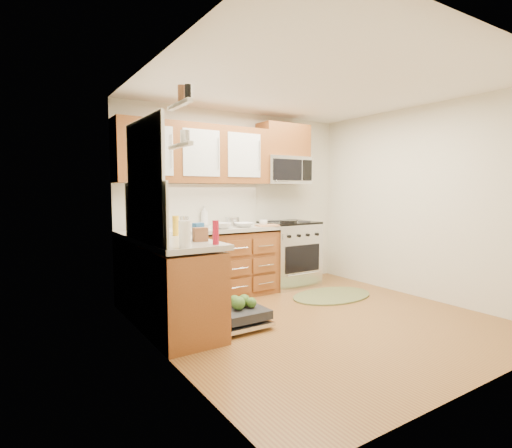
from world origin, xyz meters
TOP-DOWN VIEW (x-y plane):
  - floor at (0.00, 0.00)m, footprint 3.50×3.50m
  - ceiling at (0.00, 0.00)m, footprint 3.50×3.50m
  - wall_back at (0.00, 1.75)m, footprint 3.50×0.04m
  - wall_front at (0.00, -1.75)m, footprint 3.50×0.04m
  - wall_left at (-1.75, 0.00)m, footprint 0.04×3.50m
  - wall_right at (1.75, 0.00)m, footprint 0.04×3.50m
  - base_cabinet_back at (-0.73, 1.45)m, footprint 2.05×0.60m
  - base_cabinet_left at (-1.45, 0.52)m, footprint 0.60×1.25m
  - countertop_back at (-0.72, 1.44)m, footprint 2.07×0.64m
  - countertop_left at (-1.44, 0.53)m, footprint 0.64×1.27m
  - backsplash_back at (-0.73, 1.74)m, footprint 2.05×0.02m
  - backsplash_left at (-1.74, 0.52)m, footprint 0.02×1.25m
  - upper_cabinets at (-0.73, 1.57)m, footprint 2.05×0.35m
  - cabinet_over_mw at (0.68, 1.57)m, footprint 0.76×0.35m
  - range at (0.68, 1.43)m, footprint 0.76×0.64m
  - microwave at (0.68, 1.55)m, footprint 0.76×0.38m
  - sink at (-1.25, 1.42)m, footprint 0.62×0.50m
  - dishwasher at (-0.86, 0.30)m, footprint 0.70×0.60m
  - window at (-1.74, 0.50)m, footprint 0.03×1.05m
  - window_blind at (-1.71, 0.50)m, footprint 0.02×0.96m
  - shelf_upper at (-1.72, -0.35)m, footprint 0.04×0.40m
  - shelf_lower at (-1.72, -0.35)m, footprint 0.04×0.40m
  - rug at (0.79, 0.62)m, footprint 1.32×1.01m
  - skillet at (0.48, 1.18)m, footprint 0.28×0.28m
  - stock_pot at (-0.20, 1.56)m, footprint 0.22×0.22m
  - cutting_board at (0.15, 1.22)m, footprint 0.32×0.23m
  - canister at (-1.00, 1.32)m, footprint 0.14×0.14m
  - paper_towel_roll at (-1.56, -0.02)m, footprint 0.12×0.12m
  - mustard_bottle at (-1.30, 0.85)m, footprint 0.07×0.07m
  - red_bottle at (-1.25, 0.00)m, footprint 0.08×0.08m
  - wooden_box at (-1.27, 0.28)m, footprint 0.14×0.11m
  - blue_carton at (-1.25, 0.38)m, footprint 0.12×0.09m
  - bowl_a at (-0.18, 1.28)m, footprint 0.27×0.27m
  - bowl_b at (-0.52, 1.25)m, footprint 0.26×0.26m
  - cup at (0.11, 1.25)m, footprint 0.14×0.14m
  - soap_bottle_a at (-0.56, 1.68)m, footprint 0.14×0.14m
  - soap_bottle_b at (-1.62, 1.05)m, footprint 0.10×0.10m
  - soap_bottle_c at (-1.62, 0.90)m, footprint 0.19×0.19m

SIDE VIEW (x-z plane):
  - floor at x=0.00m, z-range 0.00..0.00m
  - rug at x=0.79m, z-range 0.00..0.02m
  - dishwasher at x=-0.86m, z-range 0.00..0.20m
  - base_cabinet_back at x=-0.73m, z-range 0.00..0.85m
  - base_cabinet_left at x=-1.45m, z-range 0.00..0.85m
  - range at x=0.68m, z-range 0.00..0.95m
  - sink at x=-1.25m, z-range 0.67..0.93m
  - countertop_back at x=-0.72m, z-range 0.88..0.93m
  - countertop_left at x=-1.44m, z-range 0.88..0.93m
  - cutting_board at x=0.15m, z-range 0.93..0.95m
  - bowl_a at x=-0.18m, z-range 0.93..0.99m
  - bowl_b at x=-0.52m, z-range 0.93..1.00m
  - cup at x=0.11m, z-range 0.93..1.01m
  - skillet at x=0.48m, z-range 0.95..0.99m
  - stock_pot at x=-0.20m, z-range 0.93..1.04m
  - wooden_box at x=-1.27m, z-range 0.93..1.06m
  - blue_carton at x=-1.25m, z-range 0.93..1.09m
  - canister at x=-1.00m, z-range 0.93..1.10m
  - soap_bottle_c at x=-1.62m, z-range 0.93..1.11m
  - soap_bottle_b at x=-1.62m, z-range 0.93..1.11m
  - mustard_bottle at x=-1.30m, z-range 0.93..1.14m
  - red_bottle at x=-1.25m, z-range 0.93..1.14m
  - paper_towel_roll at x=-1.56m, z-range 0.93..1.15m
  - soap_bottle_a at x=-0.56m, z-range 0.93..1.21m
  - backsplash_back at x=-0.73m, z-range 0.93..1.49m
  - backsplash_left at x=-1.74m, z-range 0.93..1.49m
  - wall_back at x=0.00m, z-range 0.00..2.50m
  - wall_front at x=0.00m, z-range 0.00..2.50m
  - wall_left at x=-1.75m, z-range 0.00..2.50m
  - wall_right at x=1.75m, z-range 0.00..2.50m
  - window at x=-1.74m, z-range 1.02..2.08m
  - microwave at x=0.68m, z-range 1.50..1.90m
  - shelf_lower at x=-1.72m, z-range 1.74..1.76m
  - upper_cabinets at x=-0.73m, z-range 1.50..2.25m
  - window_blind at x=-1.71m, z-range 1.68..2.08m
  - shelf_upper at x=-1.72m, z-range 2.03..2.06m
  - cabinet_over_mw at x=0.68m, z-range 1.90..2.37m
  - ceiling at x=0.00m, z-range 2.50..2.50m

